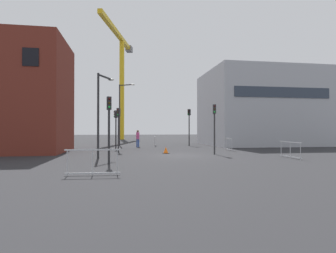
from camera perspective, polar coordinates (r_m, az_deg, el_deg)
ground at (r=19.71m, az=2.03°, el=-6.11°), size 160.00×160.00×0.00m
brick_building at (r=25.62m, az=-30.18°, el=5.61°), size 8.62×7.02×9.25m
office_block at (r=35.44m, az=18.57°, el=3.62°), size 12.86×10.64×8.97m
construction_crane at (r=52.17m, az=-9.90°, el=12.12°), size 5.56×18.96×19.40m
streetlamp_tall at (r=31.96m, az=-9.81°, el=3.65°), size 1.82×1.11×7.15m
streetlamp_short at (r=18.38m, az=-14.06°, el=4.16°), size 1.02×1.73×5.55m
traffic_light_median at (r=14.88m, az=-12.37°, el=1.65°), size 0.28×0.38×3.65m
traffic_light_island at (r=20.55m, az=9.79°, el=1.21°), size 0.30×0.39×3.76m
traffic_light_near at (r=22.92m, az=-10.43°, el=0.89°), size 0.32×0.39×3.67m
traffic_light_corner at (r=31.04m, az=4.48°, el=1.09°), size 0.38×0.36×4.21m
traffic_light_far at (r=26.15m, az=-10.97°, el=0.73°), size 0.38×0.27×3.69m
pedestrian_walking at (r=28.74m, az=-6.41°, el=-2.26°), size 0.34×0.34×1.82m
safety_barrier_mid_span at (r=30.93m, az=-2.80°, el=-3.07°), size 0.35×2.58×1.08m
safety_barrier_front at (r=11.44m, az=-15.67°, el=-7.21°), size 2.20×0.15×1.08m
safety_barrier_right_run at (r=19.43m, az=24.43°, el=-4.46°), size 0.10×2.37×1.08m
safety_barrier_rear at (r=24.85m, az=12.80°, el=-3.66°), size 0.30×1.94×1.08m
traffic_cone_by_barrier at (r=21.19m, az=-0.46°, el=-5.08°), size 0.51×0.51×0.52m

